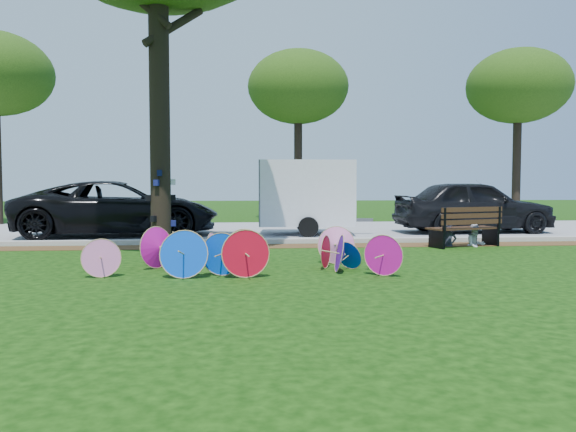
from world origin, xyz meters
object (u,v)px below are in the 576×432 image
(parasol_pile, at_px, (253,251))
(dark_pickup, at_px, (473,206))
(person_left, at_px, (449,223))
(park_bench, at_px, (463,227))
(black_van, at_px, (118,209))
(person_right, at_px, (476,225))
(cargo_trailer, at_px, (306,193))

(parasol_pile, relative_size, dark_pickup, 1.10)
(dark_pickup, bearing_deg, person_left, 146.43)
(park_bench, bearing_deg, dark_pickup, 45.60)
(black_van, distance_m, dark_pickup, 11.13)
(dark_pickup, bearing_deg, black_van, 88.24)
(dark_pickup, distance_m, person_right, 4.22)
(parasol_pile, height_order, black_van, black_van)
(person_left, bearing_deg, dark_pickup, 59.39)
(person_right, bearing_deg, black_van, 150.32)
(dark_pickup, height_order, cargo_trailer, cargo_trailer)
(black_van, distance_m, cargo_trailer, 5.71)
(person_left, xyz_separation_m, person_right, (0.70, 0.00, -0.04))
(black_van, xyz_separation_m, cargo_trailer, (5.69, -0.03, 0.46))
(park_bench, xyz_separation_m, person_right, (0.35, 0.05, 0.04))
(cargo_trailer, height_order, person_left, cargo_trailer)
(dark_pickup, bearing_deg, cargo_trailer, 89.78)
(dark_pickup, height_order, park_bench, dark_pickup)
(parasol_pile, xyz_separation_m, person_left, (4.96, 3.60, 0.22))
(cargo_trailer, bearing_deg, dark_pickup, 6.03)
(black_van, xyz_separation_m, person_right, (9.53, -3.65, -0.29))
(dark_pickup, bearing_deg, person_right, 154.67)
(cargo_trailer, distance_m, person_left, 4.85)
(black_van, relative_size, park_bench, 3.15)
(black_van, bearing_deg, person_left, -120.24)
(parasol_pile, distance_m, black_van, 8.24)
(person_right, bearing_deg, park_bench, 179.41)
(black_van, bearing_deg, cargo_trailer, -98.04)
(black_van, bearing_deg, dark_pickup, -96.57)
(dark_pickup, height_order, person_left, dark_pickup)
(black_van, relative_size, dark_pickup, 1.19)
(black_van, height_order, park_bench, black_van)
(person_right, bearing_deg, dark_pickup, 58.93)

